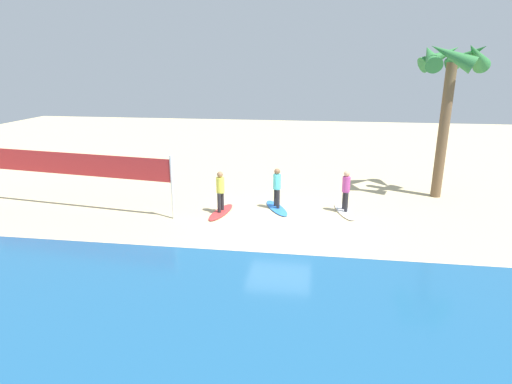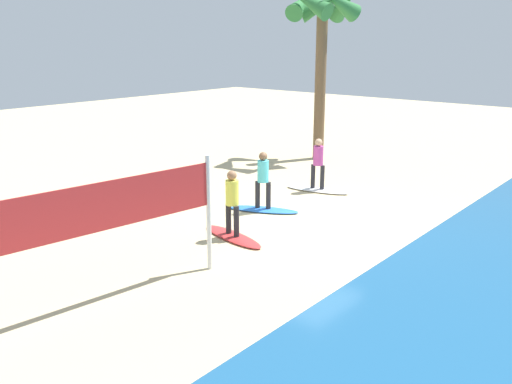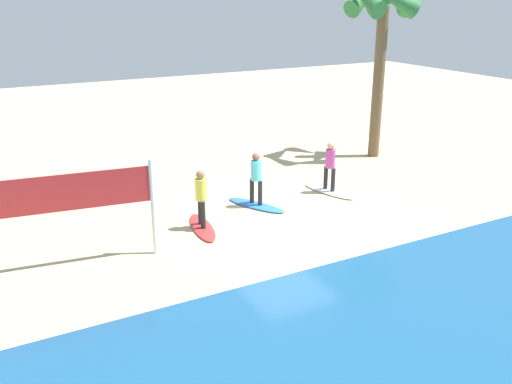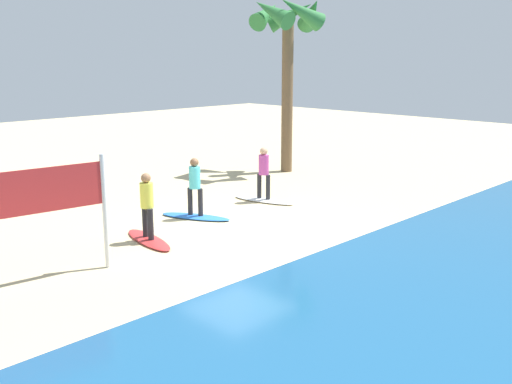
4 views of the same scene
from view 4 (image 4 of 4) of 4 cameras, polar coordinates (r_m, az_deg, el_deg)
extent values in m
plane|color=#CCB789|center=(15.63, -1.92, -3.40)|extent=(60.00, 60.00, 0.00)
ellipsoid|color=white|center=(18.28, 0.76, -0.79)|extent=(1.04, 2.17, 0.09)
cylinder|color=#232328|center=(18.10, 1.20, 0.48)|extent=(0.14, 0.14, 0.78)
cylinder|color=#232328|center=(18.26, 0.33, 0.60)|extent=(0.14, 0.14, 0.78)
cylinder|color=#B74293|center=(18.04, 0.77, 2.71)|extent=(0.32, 0.32, 0.62)
sphere|color=tan|center=(17.96, 0.77, 4.06)|extent=(0.24, 0.24, 0.24)
ellipsoid|color=blue|center=(16.48, -5.99, -2.43)|extent=(1.39, 2.14, 0.09)
cylinder|color=#232328|center=(16.30, -5.52, -1.01)|extent=(0.14, 0.14, 0.78)
cylinder|color=#232328|center=(16.43, -6.53, -0.92)|extent=(0.14, 0.14, 0.78)
cylinder|color=#4CC6D1|center=(16.21, -6.08, 1.43)|extent=(0.32, 0.32, 0.62)
sphere|color=brown|center=(16.13, -6.12, 2.93)|extent=(0.24, 0.24, 0.24)
ellipsoid|color=red|center=(14.60, -10.57, -4.66)|extent=(0.91, 2.17, 0.09)
cylinder|color=#232328|center=(14.33, -10.37, -3.17)|extent=(0.14, 0.14, 0.78)
cylinder|color=#232328|center=(14.61, -10.91, -2.87)|extent=(0.14, 0.14, 0.78)
cylinder|color=#E0E04C|center=(14.30, -10.76, -0.32)|extent=(0.32, 0.32, 0.62)
sphere|color=#9E704C|center=(14.20, -10.84, 1.37)|extent=(0.24, 0.24, 0.24)
cylinder|color=silver|center=(12.69, -14.73, -1.92)|extent=(0.10, 0.10, 2.50)
cylinder|color=brown|center=(22.78, 3.10, 9.30)|extent=(0.44, 0.44, 5.84)
cone|color=#2D7538|center=(22.12, 1.58, 17.42)|extent=(0.70, 1.93, 1.40)
cone|color=#2D7538|center=(22.01, 4.44, 17.41)|extent=(2.05, 1.26, 1.40)
cone|color=#2D7538|center=(22.99, 5.50, 17.21)|extent=(1.70, 1.97, 1.40)
cone|color=#2D7538|center=(23.68, 3.43, 17.13)|extent=(1.70, 1.97, 1.40)
cone|color=#2D7538|center=(23.16, 1.07, 17.24)|extent=(2.05, 1.26, 1.40)
camera|label=1|loc=(12.37, 67.11, 11.50)|focal=29.84mm
camera|label=2|loc=(3.29, -71.89, 9.64)|focal=37.68mm
camera|label=3|loc=(3.52, 95.62, 31.05)|focal=39.28mm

